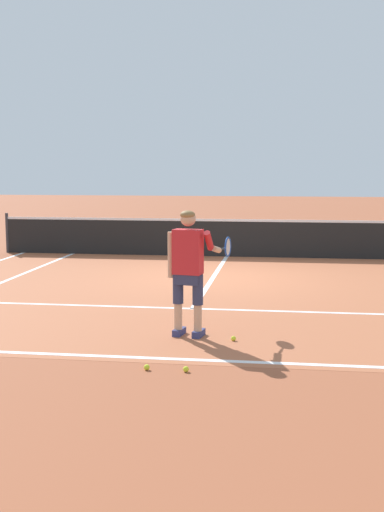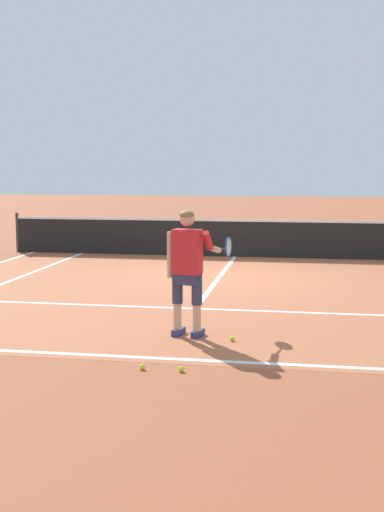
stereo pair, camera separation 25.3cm
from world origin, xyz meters
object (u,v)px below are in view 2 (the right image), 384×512
(tennis_ball_near_feet, at_px, (142,367))
(tennis_ball_mid_court, at_px, (181,369))
(tennis_player, at_px, (188,264))
(tennis_ball_by_baseline, at_px, (232,339))

(tennis_ball_near_feet, height_order, tennis_ball_mid_court, same)
(tennis_ball_near_feet, bearing_deg, tennis_ball_mid_court, -0.95)
(tennis_player, bearing_deg, tennis_ball_near_feet, -99.34)
(tennis_player, bearing_deg, tennis_ball_mid_court, -83.08)
(tennis_player, xyz_separation_m, tennis_ball_mid_court, (0.19, -1.58, -0.96))
(tennis_ball_near_feet, relative_size, tennis_ball_by_baseline, 1.00)
(tennis_ball_near_feet, height_order, tennis_ball_by_baseline, same)
(tennis_player, relative_size, tennis_ball_mid_court, 25.95)
(tennis_ball_mid_court, bearing_deg, tennis_ball_by_baseline, 73.13)
(tennis_player, height_order, tennis_ball_near_feet, tennis_player)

